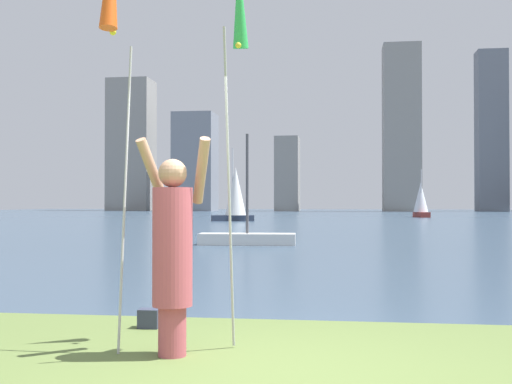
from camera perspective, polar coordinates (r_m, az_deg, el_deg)
name	(u,v)px	position (r m, az deg, el deg)	size (l,w,h in m)	color
ground	(334,219)	(56.12, 7.02, -2.38)	(120.00, 138.00, 0.12)	#5B7038
person	(173,248)	(5.82, -7.47, -4.96)	(0.72, 0.54, 1.98)	#B24C59
kite_flag_right	(239,13)	(6.64, -1.54, 15.68)	(0.16, 1.03, 3.86)	#B2B2B7
bag	(149,318)	(7.23, -9.52, -11.09)	(0.23, 0.18, 0.21)	#33384C
sailboat_0	(421,200)	(60.40, 14.54, -0.74)	(1.54, 2.80, 4.40)	maroon
sailboat_4	(235,195)	(46.83, -1.87, -0.25)	(3.24, 1.91, 5.36)	#333D51
sailboat_5	(247,238)	(20.70, -0.79, -4.11)	(3.17, 1.13, 3.61)	silver
skyline_tower_0	(131,145)	(108.42, -11.10, 4.13)	(7.02, 5.81, 21.76)	gray
skyline_tower_1	(195,162)	(102.08, -5.46, 2.67)	(6.41, 6.21, 15.52)	gray
skyline_tower_2	(287,174)	(99.17, 2.83, 1.60)	(3.63, 5.71, 11.48)	gray
skyline_tower_3	(401,128)	(99.10, 12.89, 5.59)	(5.53, 4.73, 25.16)	gray
skyline_tower_4	(491,131)	(105.11, 20.31, 5.15)	(4.45, 3.57, 24.78)	slate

